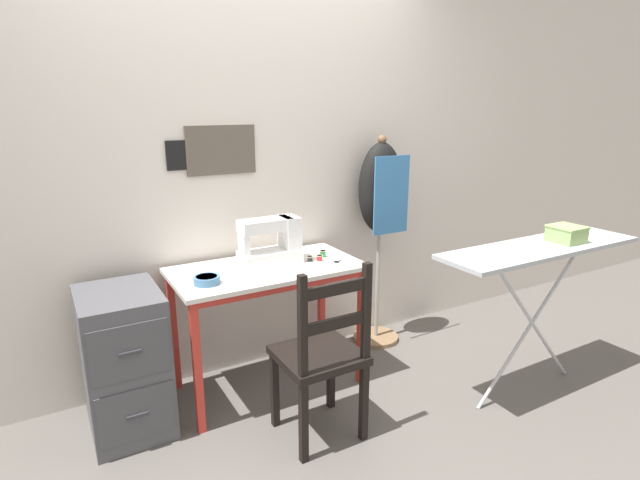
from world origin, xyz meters
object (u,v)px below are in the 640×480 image
sewing_machine (273,242)px  storage_box (566,234)px  wooden_chair (321,357)px  thread_spool_near_machine (310,259)px  thread_spool_mid_table (319,258)px  filing_cabinet (125,362)px  dress_form (380,199)px  ironing_board (540,254)px  thread_spool_far_edge (323,254)px  fabric_bowl (207,280)px  scissors (340,261)px

sewing_machine → storage_box: size_ratio=2.13×
sewing_machine → wooden_chair: bearing=-92.8°
wooden_chair → storage_box: 1.54m
thread_spool_near_machine → thread_spool_mid_table: size_ratio=0.90×
filing_cabinet → dress_form: 1.84m
wooden_chair → ironing_board: (1.26, -0.24, 0.40)m
filing_cabinet → storage_box: storage_box is taller
thread_spool_far_edge → thread_spool_mid_table: bearing=-135.3°
thread_spool_near_machine → thread_spool_far_edge: thread_spool_far_edge is taller
thread_spool_near_machine → filing_cabinet: thread_spool_near_machine is taller
filing_cabinet → dress_form: dress_form is taller
wooden_chair → ironing_board: size_ratio=0.73×
fabric_bowl → filing_cabinet: bearing=167.9°
filing_cabinet → storage_box: (2.27, -0.82, 0.57)m
thread_spool_mid_table → sewing_machine: bearing=158.6°
thread_spool_far_edge → filing_cabinet: size_ratio=0.06×
thread_spool_far_edge → dress_form: size_ratio=0.03×
thread_spool_near_machine → ironing_board: ironing_board is taller
filing_cabinet → ironing_board: bearing=-20.9°
thread_spool_far_edge → filing_cabinet: 1.24m
wooden_chair → dress_form: 1.29m
thread_spool_near_machine → storage_box: storage_box is taller
fabric_bowl → dress_form: bearing=11.7°
thread_spool_far_edge → wooden_chair: (-0.34, -0.58, -0.33)m
wooden_chair → sewing_machine: bearing=87.2°
thread_spool_mid_table → thread_spool_far_edge: 0.08m
wooden_chair → dress_form: size_ratio=0.65×
dress_form → storage_box: bearing=-60.7°
sewing_machine → thread_spool_near_machine: size_ratio=9.83×
thread_spool_near_machine → storage_box: bearing=-33.3°
fabric_bowl → thread_spool_near_machine: fabric_bowl is taller
scissors → filing_cabinet: scissors is taller
fabric_bowl → sewing_machine: bearing=18.5°
fabric_bowl → storage_box: storage_box is taller
sewing_machine → filing_cabinet: 1.00m
fabric_bowl → thread_spool_near_machine: (0.64, 0.07, -0.01)m
scissors → thread_spool_far_edge: thread_spool_far_edge is taller
thread_spool_mid_table → dress_form: size_ratio=0.03×
thread_spool_mid_table → wooden_chair: (-0.28, -0.52, -0.32)m
thread_spool_far_edge → ironing_board: bearing=-41.6°
dress_form → scissors: bearing=-149.8°
scissors → wooden_chair: bearing=-130.6°
thread_spool_near_machine → dress_form: size_ratio=0.03×
sewing_machine → wooden_chair: (-0.03, -0.62, -0.43)m
ironing_board → sewing_machine: bearing=145.0°
thread_spool_near_machine → fabric_bowl: bearing=-174.2°
thread_spool_mid_table → ironing_board: bearing=-37.9°
scissors → storage_box: (1.05, -0.71, 0.19)m
ironing_board → fabric_bowl: bearing=157.0°
fabric_bowl → thread_spool_mid_table: size_ratio=3.30×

